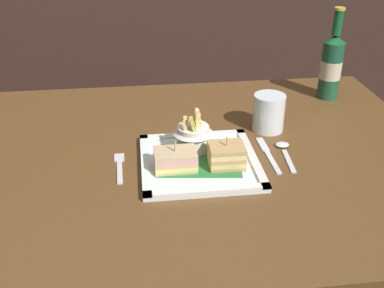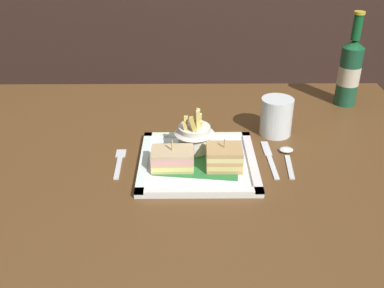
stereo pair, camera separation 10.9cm
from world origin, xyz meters
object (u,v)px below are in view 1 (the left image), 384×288
object	(u,v)px
knife	(268,153)
spoon	(284,150)
water_glass	(269,114)
fork	(120,166)
sandwich_half_right	(226,156)
beer_bottle	(331,65)
square_plate	(199,162)
sandwich_half_left	(175,160)
dining_table	(185,203)
fries_cup	(193,133)

from	to	relation	value
knife	spoon	size ratio (longest dim) A/B	1.29
water_glass	fork	world-z (taller)	water_glass
sandwich_half_right	beer_bottle	distance (m)	0.56
square_plate	water_glass	bearing A→B (deg)	37.19
sandwich_half_right	spoon	world-z (taller)	sandwich_half_right
sandwich_half_left	sandwich_half_right	distance (m)	0.12
knife	dining_table	bearing A→B (deg)	171.57
knife	square_plate	bearing A→B (deg)	-170.51
sandwich_half_right	knife	bearing A→B (deg)	26.17
knife	fork	bearing A→B (deg)	-177.48
sandwich_half_left	spoon	distance (m)	0.29
beer_bottle	fork	distance (m)	0.74
sandwich_half_left	beer_bottle	xyz separation A→B (m)	(0.52, 0.38, 0.07)
square_plate	water_glass	xyz separation A→B (m)	(0.21, 0.16, 0.04)
fork	spoon	xyz separation A→B (m)	(0.41, 0.02, 0.00)
beer_bottle	sandwich_half_left	bearing A→B (deg)	-143.32
fries_cup	spoon	size ratio (longest dim) A/B	0.83
dining_table	square_plate	world-z (taller)	square_plate
dining_table	beer_bottle	bearing A→B (deg)	31.53
beer_bottle	square_plate	bearing A→B (deg)	-142.01
sandwich_half_right	knife	world-z (taller)	sandwich_half_right
dining_table	water_glass	xyz separation A→B (m)	(0.24, 0.10, 0.20)
sandwich_half_left	water_glass	bearing A→B (deg)	34.78
water_glass	dining_table	bearing A→B (deg)	-157.22
beer_bottle	spoon	bearing A→B (deg)	-126.44
dining_table	square_plate	bearing A→B (deg)	-64.85
dining_table	knife	xyz separation A→B (m)	(0.20, -0.03, 0.16)
dining_table	spoon	size ratio (longest dim) A/B	9.46
square_plate	sandwich_half_left	world-z (taller)	sandwich_half_left
knife	sandwich_half_right	bearing A→B (deg)	-153.83
fries_cup	knife	bearing A→B (deg)	-7.59
dining_table	fries_cup	xyz separation A→B (m)	(0.02, -0.01, 0.21)
beer_bottle	knife	world-z (taller)	beer_bottle
sandwich_half_right	sandwich_half_left	bearing A→B (deg)	180.00
square_plate	beer_bottle	distance (m)	0.59
square_plate	knife	xyz separation A→B (m)	(0.18, 0.03, -0.00)
fries_cup	fork	world-z (taller)	fries_cup
sandwich_half_right	knife	distance (m)	0.13
sandwich_half_left	fries_cup	bearing A→B (deg)	57.75
sandwich_half_left	water_glass	distance (m)	0.33
fork	knife	bearing A→B (deg)	2.52
water_glass	fork	xyz separation A→B (m)	(-0.40, -0.15, -0.04)
water_glass	square_plate	bearing A→B (deg)	-142.81
square_plate	fries_cup	bearing A→B (deg)	98.40
square_plate	spoon	distance (m)	0.22
water_glass	sandwich_half_right	bearing A→B (deg)	-128.86
sandwich_half_right	fries_cup	world-z (taller)	fries_cup
sandwich_half_right	knife	xyz separation A→B (m)	(0.12, 0.06, -0.03)
dining_table	spoon	distance (m)	0.30
water_glass	spoon	bearing A→B (deg)	-85.32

